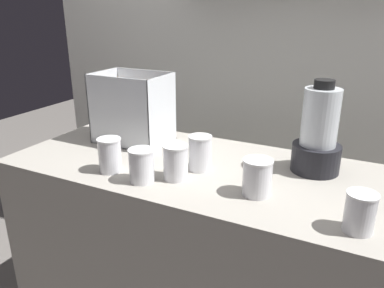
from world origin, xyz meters
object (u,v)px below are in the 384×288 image
(juice_cup_carrot_far_right, at_px, (257,178))
(juice_cup_beet_left, at_px, (142,167))
(juice_cup_carrot_right, at_px, (200,155))
(juice_cup_orange_rightmost, at_px, (360,214))
(juice_cup_orange_middle, at_px, (176,164))
(blender_pitcher, at_px, (318,136))
(carrot_display_bin, at_px, (134,120))
(juice_cup_mango_far_left, at_px, (110,157))

(juice_cup_carrot_far_right, bearing_deg, juice_cup_beet_left, -167.78)
(juice_cup_carrot_right, xyz_separation_m, juice_cup_orange_rightmost, (0.55, -0.18, -0.01))
(juice_cup_orange_middle, xyz_separation_m, juice_cup_carrot_right, (0.04, 0.11, 0.00))
(juice_cup_orange_middle, bearing_deg, blender_pitcher, 34.17)
(carrot_display_bin, distance_m, juice_cup_orange_rightmost, 1.00)
(blender_pitcher, height_order, juice_cup_carrot_right, blender_pitcher)
(juice_cup_beet_left, relative_size, juice_cup_carrot_right, 0.91)
(juice_cup_beet_left, bearing_deg, juice_cup_orange_rightmost, 0.08)
(juice_cup_carrot_far_right, bearing_deg, juice_cup_carrot_right, 158.10)
(juice_cup_mango_far_left, xyz_separation_m, juice_cup_orange_middle, (0.24, 0.05, -0.00))
(blender_pitcher, height_order, juice_cup_beet_left, blender_pitcher)
(blender_pitcher, relative_size, juice_cup_orange_rightmost, 2.99)
(juice_cup_mango_far_left, bearing_deg, juice_cup_orange_rightmost, -1.29)
(carrot_display_bin, distance_m, blender_pitcher, 0.77)
(juice_cup_carrot_far_right, height_order, juice_cup_orange_rightmost, juice_cup_carrot_far_right)
(juice_cup_orange_rightmost, bearing_deg, juice_cup_mango_far_left, 178.71)
(juice_cup_orange_rightmost, bearing_deg, juice_cup_carrot_right, 161.88)
(juice_cup_carrot_right, bearing_deg, juice_cup_beet_left, -126.28)
(blender_pitcher, bearing_deg, juice_cup_orange_middle, -145.83)
(juice_cup_carrot_right, relative_size, juice_cup_carrot_far_right, 1.08)
(juice_cup_orange_rightmost, bearing_deg, juice_cup_orange_middle, 173.23)
(juice_cup_carrot_far_right, bearing_deg, blender_pitcher, 64.14)
(carrot_display_bin, distance_m, juice_cup_mango_far_left, 0.34)
(blender_pitcher, distance_m, juice_cup_orange_rightmost, 0.40)
(juice_cup_orange_rightmost, bearing_deg, carrot_display_bin, 160.54)
(juice_cup_orange_rightmost, bearing_deg, juice_cup_beet_left, -179.92)
(juice_cup_mango_far_left, bearing_deg, blender_pitcher, 26.97)
(juice_cup_mango_far_left, relative_size, juice_cup_carrot_far_right, 1.05)
(juice_cup_orange_rightmost, bearing_deg, blender_pitcher, 115.76)
(juice_cup_orange_middle, relative_size, juice_cup_orange_rightmost, 1.10)
(juice_cup_beet_left, height_order, juice_cup_orange_middle, juice_cup_orange_middle)
(juice_cup_mango_far_left, xyz_separation_m, juice_cup_carrot_far_right, (0.53, 0.06, -0.00))
(juice_cup_carrot_far_right, xyz_separation_m, juice_cup_orange_rightmost, (0.30, -0.08, -0.00))
(juice_cup_orange_middle, bearing_deg, carrot_display_bin, 143.36)
(blender_pitcher, xyz_separation_m, juice_cup_orange_middle, (-0.42, -0.28, -0.08))
(juice_cup_carrot_far_right, relative_size, juice_cup_orange_rightmost, 1.07)
(juice_cup_beet_left, distance_m, juice_cup_orange_middle, 0.12)
(blender_pitcher, relative_size, juice_cup_mango_far_left, 2.66)
(juice_cup_carrot_right, height_order, juice_cup_carrot_far_right, juice_cup_carrot_right)
(carrot_display_bin, relative_size, juice_cup_carrot_right, 2.41)
(carrot_display_bin, bearing_deg, juice_cup_carrot_right, -21.30)
(juice_cup_beet_left, relative_size, juice_cup_orange_middle, 0.95)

